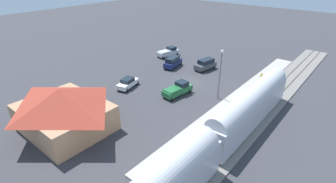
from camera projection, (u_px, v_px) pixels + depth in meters
ground_plane at (188, 83)px, 46.80m from camera, size 200.00×200.00×0.00m
railway_track at (263, 107)px, 38.81m from camera, size 4.80×70.00×0.30m
platform at (239, 98)px, 41.05m from camera, size 3.20×46.00×0.30m
passenger_train at (210, 143)px, 26.63m from camera, size 2.93×40.27×4.98m
station_building at (63, 108)px, 32.53m from camera, size 11.93×9.78×5.87m
pedestrian_on_platform at (261, 77)px, 46.09m from camera, size 0.36×0.36×1.71m
pickup_silver at (168, 52)px, 59.70m from camera, size 2.97×5.68×2.14m
suv_navy at (173, 62)px, 53.36m from camera, size 2.85×5.18×2.22m
suv_charcoal at (206, 64)px, 52.15m from camera, size 2.68×5.14×2.22m
pickup_green at (178, 89)px, 42.06m from camera, size 2.65×5.61×2.14m
sedan_white at (128, 83)px, 44.65m from camera, size 2.82×4.80×1.74m
light_pole_near_platform at (220, 69)px, 39.14m from camera, size 0.44×0.44×8.13m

